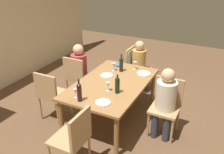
% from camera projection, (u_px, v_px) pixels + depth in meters
% --- Properties ---
extents(ground_plane, '(10.00, 10.00, 0.00)m').
position_uv_depth(ground_plane, '(112.00, 118.00, 4.41)').
color(ground_plane, brown).
extents(dining_table, '(1.77, 1.10, 0.73)m').
position_uv_depth(dining_table, '(112.00, 86.00, 4.13)').
color(dining_table, olive).
rests_on(dining_table, ground_plane).
extents(chair_far_right, '(0.44, 0.44, 0.92)m').
position_uv_depth(chair_far_right, '(77.00, 75.00, 4.81)').
color(chair_far_right, tan).
rests_on(chair_far_right, ground_plane).
extents(chair_right_end, '(0.44, 0.46, 0.92)m').
position_uv_depth(chair_right_end, '(133.00, 63.00, 5.22)').
color(chair_right_end, tan).
rests_on(chair_right_end, ground_plane).
extents(chair_near, '(0.44, 0.44, 0.92)m').
position_uv_depth(chair_near, '(166.00, 103.00, 3.88)').
color(chair_near, tan).
rests_on(chair_near, ground_plane).
extents(chair_far_left, '(0.44, 0.44, 0.92)m').
position_uv_depth(chair_far_left, '(51.00, 93.00, 4.17)').
color(chair_far_left, tan).
rests_on(chair_far_left, ground_plane).
extents(chair_left_end, '(0.44, 0.44, 0.92)m').
position_uv_depth(chair_left_end, '(74.00, 137.00, 3.13)').
color(chair_left_end, tan).
rests_on(chair_left_end, ground_plane).
extents(person_woman_host, '(0.36, 0.31, 1.14)m').
position_uv_depth(person_woman_host, '(80.00, 67.00, 4.85)').
color(person_woman_host, '#33333D').
rests_on(person_woman_host, ground_plane).
extents(person_man_bearded, '(0.29, 0.33, 1.10)m').
position_uv_depth(person_man_bearded, '(140.00, 62.00, 5.14)').
color(person_man_bearded, '#33333D').
rests_on(person_man_bearded, ground_plane).
extents(person_man_guest, '(0.36, 0.32, 1.16)m').
position_uv_depth(person_man_guest, '(165.00, 99.00, 3.73)').
color(person_man_guest, '#33333D').
rests_on(person_man_guest, ground_plane).
extents(wine_bottle_tall_green, '(0.07, 0.07, 0.35)m').
position_uv_depth(wine_bottle_tall_green, '(79.00, 92.00, 3.50)').
color(wine_bottle_tall_green, black).
rests_on(wine_bottle_tall_green, dining_table).
extents(wine_bottle_dark_red, '(0.07, 0.07, 0.31)m').
position_uv_depth(wine_bottle_dark_red, '(117.00, 85.00, 3.72)').
color(wine_bottle_dark_red, black).
rests_on(wine_bottle_dark_red, dining_table).
extents(wine_bottle_short_olive, '(0.07, 0.07, 0.34)m').
position_uv_depth(wine_bottle_short_olive, '(121.00, 64.00, 4.45)').
color(wine_bottle_short_olive, black).
rests_on(wine_bottle_short_olive, dining_table).
extents(wine_glass_near_left, '(0.07, 0.07, 0.15)m').
position_uv_depth(wine_glass_near_left, '(113.00, 65.00, 4.49)').
color(wine_glass_near_left, silver).
rests_on(wine_glass_near_left, dining_table).
extents(wine_glass_centre, '(0.07, 0.07, 0.15)m').
position_uv_depth(wine_glass_centre, '(76.00, 91.00, 3.60)').
color(wine_glass_centre, silver).
rests_on(wine_glass_centre, dining_table).
extents(wine_glass_near_right, '(0.07, 0.07, 0.15)m').
position_uv_depth(wine_glass_near_right, '(135.00, 64.00, 4.56)').
color(wine_glass_near_right, silver).
rests_on(wine_glass_near_right, dining_table).
extents(wine_glass_far, '(0.07, 0.07, 0.15)m').
position_uv_depth(wine_glass_far, '(108.00, 85.00, 3.79)').
color(wine_glass_far, silver).
rests_on(wine_glass_far, dining_table).
extents(dinner_plate_host, '(0.22, 0.22, 0.01)m').
position_uv_depth(dinner_plate_host, '(107.00, 75.00, 4.34)').
color(dinner_plate_host, white).
rests_on(dinner_plate_host, dining_table).
extents(dinner_plate_guest_left, '(0.25, 0.25, 0.01)m').
position_uv_depth(dinner_plate_guest_left, '(144.00, 73.00, 4.41)').
color(dinner_plate_guest_left, silver).
rests_on(dinner_plate_guest_left, dining_table).
extents(dinner_plate_guest_right, '(0.22, 0.22, 0.01)m').
position_uv_depth(dinner_plate_guest_right, '(103.00, 102.00, 3.51)').
color(dinner_plate_guest_right, silver).
rests_on(dinner_plate_guest_right, dining_table).
extents(folded_napkin, '(0.19, 0.16, 0.03)m').
position_uv_depth(folded_napkin, '(118.00, 65.00, 4.75)').
color(folded_napkin, '#4C5B75').
rests_on(folded_napkin, dining_table).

